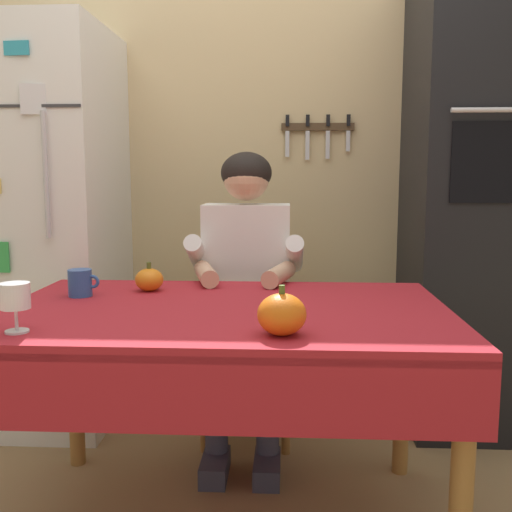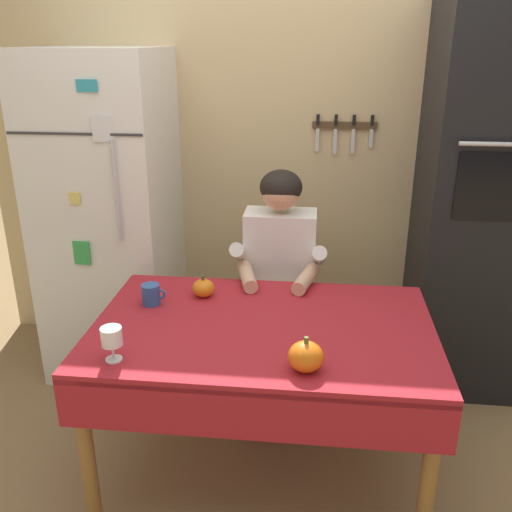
{
  "view_description": "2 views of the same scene",
  "coord_description": "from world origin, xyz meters",
  "views": [
    {
      "loc": [
        0.2,
        -1.72,
        1.15
      ],
      "look_at": [
        0.09,
        0.26,
        0.88
      ],
      "focal_mm": 41.59,
      "sensor_mm": 36.0,
      "label": 1
    },
    {
      "loc": [
        0.2,
        -1.94,
        1.84
      ],
      "look_at": [
        -0.05,
        0.27,
        0.98
      ],
      "focal_mm": 39.3,
      "sensor_mm": 36.0,
      "label": 2
    }
  ],
  "objects": [
    {
      "name": "wine_glass",
      "position": [
        -0.52,
        -0.23,
        0.83
      ],
      "size": [
        0.08,
        0.08,
        0.13
      ],
      "color": "white",
      "rests_on": "dining_table"
    },
    {
      "name": "pumpkin_large",
      "position": [
        -0.3,
        0.34,
        0.78
      ],
      "size": [
        0.1,
        0.1,
        0.1
      ],
      "color": "orange",
      "rests_on": "dining_table"
    },
    {
      "name": "wall_oven",
      "position": [
        1.05,
        1.0,
        1.05
      ],
      "size": [
        0.6,
        0.64,
        2.1
      ],
      "color": "black",
      "rests_on": "ground"
    },
    {
      "name": "back_wall_assembly",
      "position": [
        0.05,
        1.35,
        1.3
      ],
      "size": [
        3.7,
        0.13,
        2.6
      ],
      "color": "#D1B784",
      "rests_on": "ground"
    },
    {
      "name": "ground_plane",
      "position": [
        0.0,
        0.0,
        0.0
      ],
      "size": [
        10.0,
        10.0,
        0.0
      ],
      "primitive_type": "plane",
      "color": "#93754C",
      "rests_on": "ground"
    },
    {
      "name": "seated_person",
      "position": [
        0.02,
        0.68,
        0.74
      ],
      "size": [
        0.47,
        0.55,
        1.25
      ],
      "color": "#38384C",
      "rests_on": "ground"
    },
    {
      "name": "pumpkin_medium",
      "position": [
        0.18,
        -0.22,
        0.8
      ],
      "size": [
        0.13,
        0.13,
        0.13
      ],
      "color": "orange",
      "rests_on": "dining_table"
    },
    {
      "name": "chair_behind_person",
      "position": [
        0.02,
        0.87,
        0.51
      ],
      "size": [
        0.4,
        0.4,
        0.93
      ],
      "color": "#9E6B33",
      "rests_on": "ground"
    },
    {
      "name": "refrigerator",
      "position": [
        -0.95,
        0.96,
        0.9
      ],
      "size": [
        0.68,
        0.71,
        1.8
      ],
      "color": "white",
      "rests_on": "ground"
    },
    {
      "name": "coffee_mug",
      "position": [
        -0.51,
        0.24,
        0.79
      ],
      "size": [
        0.11,
        0.08,
        0.09
      ],
      "color": "#2D569E",
      "rests_on": "dining_table"
    },
    {
      "name": "dining_table",
      "position": [
        0.0,
        0.08,
        0.66
      ],
      "size": [
        1.4,
        0.9,
        0.74
      ],
      "color": "#9E6B33",
      "rests_on": "ground"
    }
  ]
}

